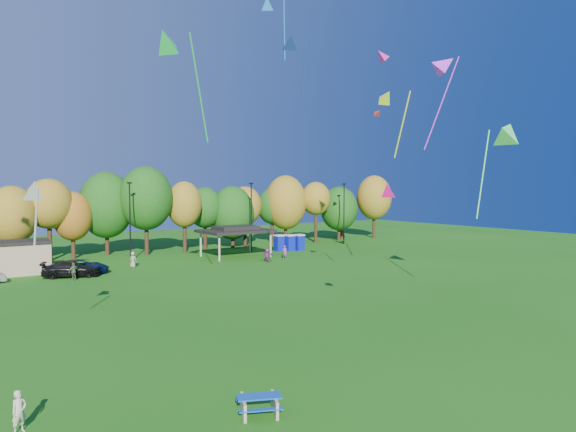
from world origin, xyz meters
TOP-DOWN VIEW (x-y plane):
  - ground at (0.00, 0.00)m, footprint 160.00×160.00m
  - tree_line at (-1.03, 45.51)m, footprint 93.57×10.55m
  - lamp_posts at (2.00, 40.00)m, footprint 64.50×0.25m
  - utility_building at (-10.00, 38.00)m, footprint 6.30×4.30m
  - pavilion at (14.00, 37.00)m, footprint 8.20×6.20m
  - porta_potties at (22.73, 38.04)m, footprint 3.75×2.17m
  - picnic_table at (-6.42, -2.16)m, footprint 2.03×1.89m
  - kite_flyer at (-14.01, 1.30)m, footprint 0.65×0.56m
  - car_c at (-4.78, 34.05)m, footprint 5.56×2.97m
  - car_d at (-5.81, 33.10)m, footprint 5.63×3.67m
  - far_person_0 at (0.80, 35.41)m, footprint 0.93×0.99m
  - far_person_2 at (14.51, 30.52)m, footprint 1.38×1.50m
  - far_person_3 at (-6.01, 31.05)m, footprint 1.05×0.73m
  - far_person_4 at (17.92, 32.04)m, footprint 0.63×0.68m
  - kite_3 at (4.92, 2.44)m, footprint 1.54×1.43m
  - kite_4 at (11.66, 25.81)m, footprint 2.86×3.49m
  - kite_6 at (18.83, 17.14)m, footprint 1.99×1.74m
  - kite_7 at (4.89, 12.11)m, footprint 1.88×2.79m
  - kite_8 at (19.10, 4.20)m, footprint 4.86×2.82m
  - kite_9 at (-3.54, 13.91)m, footprint 4.08×3.50m
  - kite_10 at (25.57, 24.44)m, footprint 0.94×1.18m
  - kite_11 at (-12.19, 9.67)m, footprint 1.21×2.25m
  - kite_12 at (12.10, 9.77)m, footprint 1.42×3.27m
  - kite_13 at (19.83, 10.51)m, footprint 4.80×3.50m

SIDE VIEW (x-z plane):
  - ground at x=0.00m, z-range 0.00..0.00m
  - picnic_table at x=-6.42m, z-range 0.06..0.76m
  - car_c at x=-4.78m, z-range 0.00..1.49m
  - kite_flyer at x=-14.01m, z-range 0.00..1.49m
  - car_d at x=-5.81m, z-range 0.00..1.52m
  - far_person_4 at x=17.92m, z-range 0.00..1.56m
  - far_person_3 at x=-6.01m, z-range 0.00..1.65m
  - far_person_2 at x=14.51m, z-range 0.00..1.67m
  - far_person_0 at x=0.80m, z-range 0.00..1.70m
  - porta_potties at x=22.73m, z-range 0.01..2.19m
  - utility_building at x=-10.00m, z-range 0.01..3.26m
  - pavilion at x=14.00m, z-range 1.34..5.11m
  - lamp_posts at x=2.00m, z-range 0.36..9.45m
  - tree_line at x=-1.03m, z-range 0.34..11.49m
  - kite_3 at x=4.92m, z-range 7.78..9.01m
  - kite_11 at x=-12.19m, z-range 6.63..10.17m
  - kite_8 at x=19.10m, z-range 8.69..16.56m
  - kite_12 at x=12.10m, z-range 12.54..17.97m
  - kite_10 at x=25.57m, z-range 16.40..17.56m
  - kite_9 at x=-3.54m, z-range 14.10..21.71m
  - kite_7 at x=4.89m, z-range 16.54..21.09m
  - kite_13 at x=19.83m, z-range 14.53..23.16m
  - kite_6 at x=18.83m, z-range 20.08..21.71m
  - kite_4 at x=11.66m, z-range 23.52..29.98m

